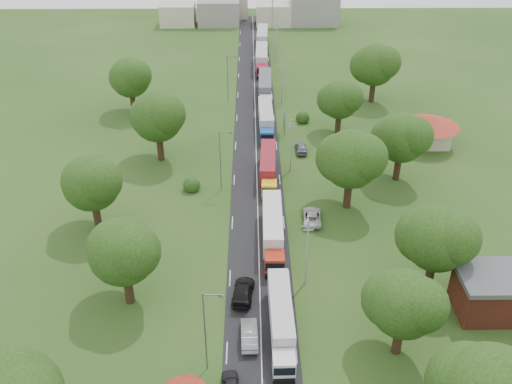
{
  "coord_description": "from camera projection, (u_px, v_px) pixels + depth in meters",
  "views": [
    {
      "loc": [
        -1.04,
        -59.95,
        44.99
      ],
      "look_at": [
        -0.25,
        9.33,
        3.0
      ],
      "focal_mm": 40.0,
      "sensor_mm": 36.0,
      "label": 1
    }
  ],
  "objects": [
    {
      "name": "pole_3",
      "position": [
        282.0,
        82.0,
        114.12
      ],
      "size": [
        1.6,
        0.24,
        9.0
      ],
      "color": "gray",
      "rests_on": "ground"
    },
    {
      "name": "lamp_2",
      "position": [
        228.0,
        77.0,
        114.42
      ],
      "size": [
        2.03,
        0.22,
        10.0
      ],
      "color": "slate",
      "rests_on": "ground"
    },
    {
      "name": "tree_11",
      "position": [
        91.0,
        182.0,
        75.05
      ],
      "size": [
        8.8,
        8.8,
        11.07
      ],
      "color": "#382616",
      "rests_on": "ground"
    },
    {
      "name": "pole_1",
      "position": [
        307.0,
        252.0,
        66.24
      ],
      "size": [
        1.6,
        0.24,
        9.0
      ],
      "color": "gray",
      "rests_on": "ground"
    },
    {
      "name": "car_verge_near",
      "position": [
        312.0,
        216.0,
        79.73
      ],
      "size": [
        2.88,
        5.55,
        1.5
      ],
      "primitive_type": "imported",
      "rotation": [
        0.0,
        0.0,
        3.07
      ],
      "color": "silver",
      "rests_on": "ground"
    },
    {
      "name": "ground",
      "position": [
        259.0,
        248.0,
        74.6
      ],
      "size": [
        260.0,
        260.0,
        0.0
      ],
      "primitive_type": "plane",
      "color": "#224115",
      "rests_on": "ground"
    },
    {
      "name": "pole_2",
      "position": [
        291.0,
        145.0,
        90.18
      ],
      "size": [
        1.6,
        0.24,
        9.0
      ],
      "color": "gray",
      "rests_on": "ground"
    },
    {
      "name": "truck_0",
      "position": [
        281.0,
        319.0,
        60.6
      ],
      "size": [
        2.5,
        13.48,
        3.73
      ],
      "color": "silver",
      "rests_on": "ground"
    },
    {
      "name": "car_lane_mid",
      "position": [
        249.0,
        334.0,
        60.32
      ],
      "size": [
        1.89,
        5.02,
        1.64
      ],
      "primitive_type": "imported",
      "rotation": [
        0.0,
        0.0,
        3.17
      ],
      "color": "gray",
      "rests_on": "ground"
    },
    {
      "name": "tree_10",
      "position": [
        123.0,
        251.0,
        62.29
      ],
      "size": [
        8.8,
        8.8,
        11.07
      ],
      "color": "#382616",
      "rests_on": "ground"
    },
    {
      "name": "house_cream",
      "position": [
        429.0,
        126.0,
        98.66
      ],
      "size": [
        10.08,
        10.08,
        5.8
      ],
      "color": "#BEB89E",
      "rests_on": "ground"
    },
    {
      "name": "truck_6",
      "position": [
        262.0,
        39.0,
        148.38
      ],
      "size": [
        3.21,
        15.53,
        4.29
      ],
      "color": "#276A36",
      "rests_on": "ground"
    },
    {
      "name": "truck_3",
      "position": [
        266.0,
        119.0,
        104.88
      ],
      "size": [
        2.6,
        14.25,
        3.95
      ],
      "color": "#19529B",
      "rests_on": "ground"
    },
    {
      "name": "lamp_0",
      "position": [
        206.0,
        328.0,
        54.57
      ],
      "size": [
        2.03,
        0.22,
        10.0
      ],
      "color": "slate",
      "rests_on": "ground"
    },
    {
      "name": "pole_4",
      "position": [
        276.0,
        41.0,
        138.07
      ],
      "size": [
        1.6,
        0.24,
        9.0
      ],
      "color": "gray",
      "rests_on": "ground"
    },
    {
      "name": "info_sign",
      "position": [
        284.0,
        118.0,
        103.02
      ],
      "size": [
        0.12,
        3.1,
        4.1
      ],
      "color": "slate",
      "rests_on": "ground"
    },
    {
      "name": "church",
      "position": [
        240.0,
        0.0,
        172.67
      ],
      "size": [
        5.0,
        5.0,
        12.3
      ],
      "color": "#BEB89E",
      "rests_on": "ground"
    },
    {
      "name": "tree_12",
      "position": [
        157.0,
        116.0,
        91.89
      ],
      "size": [
        9.6,
        9.6,
        12.05
      ],
      "color": "#382616",
      "rests_on": "ground"
    },
    {
      "name": "road",
      "position": [
        257.0,
        174.0,
        91.7
      ],
      "size": [
        8.0,
        200.0,
        0.04
      ],
      "primitive_type": "cube",
      "color": "black",
      "rests_on": "ground"
    },
    {
      "name": "tree_4",
      "position": [
        351.0,
        159.0,
        79.35
      ],
      "size": [
        9.6,
        9.6,
        12.05
      ],
      "color": "#382616",
      "rests_on": "ground"
    },
    {
      "name": "tree_5",
      "position": [
        401.0,
        137.0,
        86.59
      ],
      "size": [
        8.8,
        8.8,
        11.07
      ],
      "color": "#382616",
      "rests_on": "ground"
    },
    {
      "name": "house_brick",
      "position": [
        494.0,
        293.0,
        63.22
      ],
      "size": [
        8.6,
        6.6,
        5.2
      ],
      "color": "maroon",
      "rests_on": "ground"
    },
    {
      "name": "tree_13",
      "position": [
        130.0,
        77.0,
        109.23
      ],
      "size": [
        8.8,
        8.8,
        11.07
      ],
      "color": "#382616",
      "rests_on": "ground"
    },
    {
      "name": "tree_7",
      "position": [
        375.0,
        65.0,
        113.67
      ],
      "size": [
        9.6,
        9.6,
        12.05
      ],
      "color": "#382616",
      "rests_on": "ground"
    },
    {
      "name": "truck_2",
      "position": [
        268.0,
        167.0,
        89.38
      ],
      "size": [
        2.8,
        13.7,
        3.79
      ],
      "color": "yellow",
      "rests_on": "ground"
    },
    {
      "name": "truck_4",
      "position": [
        265.0,
        88.0,
        118.26
      ],
      "size": [
        2.93,
        15.17,
        4.2
      ],
      "color": "#B9B9B9",
      "rests_on": "ground"
    },
    {
      "name": "car_lane_rear",
      "position": [
        243.0,
        291.0,
        66.16
      ],
      "size": [
        2.94,
        5.86,
        1.63
      ],
      "primitive_type": "imported",
      "rotation": [
        0.0,
        0.0,
        3.02
      ],
      "color": "black",
      "rests_on": "ground"
    },
    {
      "name": "car_verge_far",
      "position": [
        301.0,
        148.0,
        97.88
      ],
      "size": [
        1.99,
        4.63,
        1.56
      ],
      "primitive_type": "imported",
      "rotation": [
        0.0,
        0.0,
        3.17
      ],
      "color": "slate",
      "rests_on": "ground"
    },
    {
      "name": "tree_6",
      "position": [
        340.0,
        99.0,
        101.38
      ],
      "size": [
        8.0,
        8.0,
        10.1
      ],
      "color": "#382616",
      "rests_on": "ground"
    },
    {
      "name": "tree_3",
      "position": [
        437.0,
        238.0,
        64.34
      ],
      "size": [
        8.8,
        8.8,
        11.07
      ],
      "color": "#382616",
      "rests_on": "ground"
    },
    {
      "name": "distant_town",
      "position": [
        255.0,
        13.0,
        166.86
      ],
      "size": [
        52.0,
        8.0,
        8.0
      ],
      "color": "gray",
      "rests_on": "ground"
    },
    {
      "name": "truck_5",
      "position": [
        262.0,
        59.0,
        134.06
      ],
      "size": [
        3.01,
        15.77,
        4.37
      ],
      "color": "maroon",
      "rests_on": "ground"
    },
    {
      "name": "tree_2",
      "position": [
        404.0,
        303.0,
        56.05
      ],
      "size": [
        8.0,
        8.0,
        10.1
      ],
      "color": "#382616",
      "rests_on": "ground"
    },
    {
      "name": "truck_1",
      "position": [
        273.0,
        230.0,
        74.52
      ],
      "size": [
        2.68,
        14.65,
        4.06
      ],
      "color": "#A92413",
      "rests_on": "ground"
    },
    {
      "name": "lamp_1",
      "position": [
        221.0,
        158.0,
        84.5
      ],
      "size": [
        2.03,
        0.22,
        10.0
      ],
      "color": "slate",
      "rests_on": "ground"
    },
    {
      "name": "pole_5",
      "position": [
        272.0,
        13.0,
        162.01
      ],
      "size": [
        1.6,
        0.24,
        9.0
      ],
      "color": "gray",
      "rests_on": "ground"
    }
  ]
}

